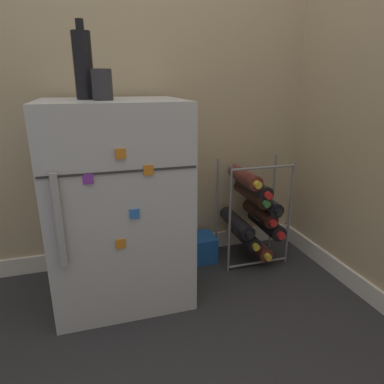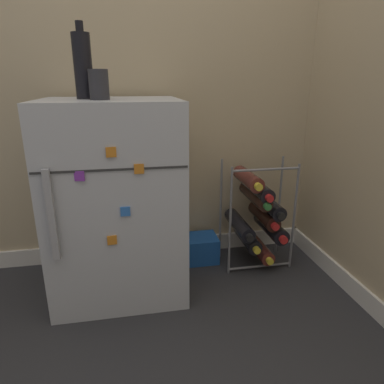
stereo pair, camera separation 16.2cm
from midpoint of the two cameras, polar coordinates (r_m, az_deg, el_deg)
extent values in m
plane|color=#28282B|center=(1.49, -7.06, -20.94)|extent=(14.00, 14.00, 0.00)
cube|color=tan|center=(1.80, -12.62, 27.82)|extent=(6.76, 0.06, 2.50)
cube|color=silver|center=(1.94, -10.10, -9.43)|extent=(6.76, 0.01, 0.09)
cube|color=#B7BABF|center=(1.53, -15.18, -1.72)|extent=(0.56, 0.49, 0.86)
cube|color=#2D2D2D|center=(1.24, -15.47, 3.20)|extent=(0.55, 0.00, 0.01)
cube|color=#9E9EA3|center=(1.28, -24.71, -4.57)|extent=(0.02, 0.02, 0.34)
cube|color=orange|center=(1.22, -15.61, 6.11)|extent=(0.04, 0.01, 0.04)
cube|color=orange|center=(1.33, -15.27, -8.41)|extent=(0.04, 0.01, 0.04)
cube|color=purple|center=(1.24, -20.57, 1.97)|extent=(0.04, 0.01, 0.04)
cube|color=blue|center=(1.28, -13.16, -3.64)|extent=(0.04, 0.01, 0.04)
cube|color=orange|center=(1.24, -11.00, 3.55)|extent=(0.04, 0.01, 0.04)
cylinder|color=slate|center=(1.68, 3.58, -4.91)|extent=(0.01, 0.01, 0.56)
cylinder|color=slate|center=(1.82, 13.52, -3.60)|extent=(0.01, 0.01, 0.56)
cylinder|color=slate|center=(1.84, 1.68, -2.86)|extent=(0.01, 0.01, 0.56)
cylinder|color=slate|center=(1.96, 10.98, -1.81)|extent=(0.01, 0.01, 0.56)
cylinder|color=slate|center=(1.86, 8.37, -11.63)|extent=(0.33, 0.01, 0.01)
cylinder|color=slate|center=(1.66, 9.17, 3.99)|extent=(0.33, 0.01, 0.01)
cylinder|color=#56231E|center=(1.91, 8.18, -8.84)|extent=(0.07, 0.25, 0.07)
cylinder|color=gold|center=(1.80, 10.02, -10.70)|extent=(0.03, 0.02, 0.03)
cylinder|color=black|center=(1.85, 6.18, -7.26)|extent=(0.07, 0.26, 0.07)
cylinder|color=gold|center=(1.74, 7.98, -9.13)|extent=(0.03, 0.02, 0.03)
cylinder|color=black|center=(1.88, 9.85, -5.29)|extent=(0.08, 0.29, 0.08)
cylinder|color=red|center=(1.76, 12.09, -7.17)|extent=(0.04, 0.02, 0.04)
cylinder|color=black|center=(1.81, 4.88, -5.18)|extent=(0.07, 0.29, 0.07)
cylinder|color=black|center=(1.67, 6.88, -7.22)|extent=(0.04, 0.02, 0.04)
cylinder|color=black|center=(1.84, 8.75, -3.51)|extent=(0.08, 0.26, 0.08)
cylinder|color=red|center=(1.72, 10.78, -5.16)|extent=(0.04, 0.02, 0.04)
cylinder|color=black|center=(1.83, 9.48, -1.79)|extent=(0.07, 0.28, 0.07)
cylinder|color=black|center=(1.71, 11.68, -3.42)|extent=(0.04, 0.02, 0.04)
cylinder|color=black|center=(1.78, 7.34, -0.34)|extent=(0.07, 0.29, 0.07)
cylinder|color=#2D7033|center=(1.65, 9.57, -2.01)|extent=(0.03, 0.02, 0.03)
cylinder|color=black|center=(1.77, 7.59, 0.94)|extent=(0.07, 0.30, 0.07)
cylinder|color=red|center=(1.63, 9.87, -0.64)|extent=(0.04, 0.02, 0.04)
cylinder|color=#56231E|center=(1.74, 6.15, 2.46)|extent=(0.07, 0.26, 0.07)
cylinder|color=gold|center=(1.61, 8.10, 1.15)|extent=(0.04, 0.02, 0.04)
cube|color=#194C9E|center=(1.88, -1.87, -9.38)|extent=(0.20, 0.16, 0.14)
cylinder|color=#28282D|center=(1.37, -18.18, 16.62)|extent=(0.07, 0.07, 0.11)
cylinder|color=black|center=(1.46, -20.90, 19.02)|extent=(0.07, 0.07, 0.25)
cylinder|color=black|center=(1.47, -21.57, 24.53)|extent=(0.03, 0.03, 0.04)
camera|label=1|loc=(0.08, -92.86, -0.93)|focal=32.00mm
camera|label=2|loc=(0.08, 87.14, 0.93)|focal=32.00mm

